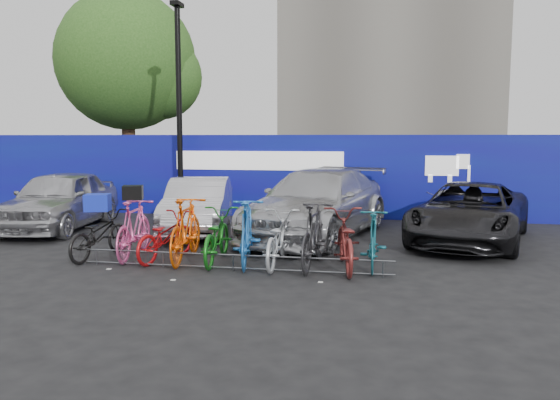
% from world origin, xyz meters
% --- Properties ---
extents(ground, '(100.00, 100.00, 0.00)m').
position_xyz_m(ground, '(0.00, 0.00, 0.00)').
color(ground, black).
rests_on(ground, ground).
extents(hoarding, '(22.00, 0.18, 2.40)m').
position_xyz_m(hoarding, '(0.01, 6.00, 1.20)').
color(hoarding, '#110A90').
rests_on(hoarding, ground).
extents(tree, '(5.40, 5.20, 7.80)m').
position_xyz_m(tree, '(-6.77, 10.06, 5.07)').
color(tree, '#382314').
rests_on(tree, ground).
extents(lamppost, '(0.25, 0.50, 6.11)m').
position_xyz_m(lamppost, '(-3.20, 5.40, 3.27)').
color(lamppost, black).
rests_on(lamppost, ground).
extents(bike_rack, '(5.60, 0.03, 0.30)m').
position_xyz_m(bike_rack, '(-0.00, -0.60, 0.16)').
color(bike_rack, '#595B60').
rests_on(bike_rack, ground).
extents(car_0, '(2.30, 4.60, 1.51)m').
position_xyz_m(car_0, '(-5.50, 2.85, 0.75)').
color(car_0, '#A6A7AB').
rests_on(car_0, ground).
extents(car_1, '(2.18, 4.23, 1.33)m').
position_xyz_m(car_1, '(-1.87, 3.06, 0.66)').
color(car_1, silver).
rests_on(car_1, ground).
extents(car_2, '(3.58, 5.81, 1.57)m').
position_xyz_m(car_2, '(1.07, 3.01, 0.79)').
color(car_2, '#B4B5BA').
rests_on(car_2, ground).
extents(car_3, '(3.47, 5.20, 1.33)m').
position_xyz_m(car_3, '(4.51, 2.88, 0.66)').
color(car_3, black).
rests_on(car_3, ground).
extents(bike_0, '(0.84, 1.83, 0.92)m').
position_xyz_m(bike_0, '(-2.82, -0.09, 0.46)').
color(bike_0, black).
rests_on(bike_0, ground).
extents(bike_1, '(0.74, 1.95, 1.14)m').
position_xyz_m(bike_1, '(-2.15, 0.05, 0.57)').
color(bike_1, '#E34F96').
rests_on(bike_1, ground).
extents(bike_2, '(1.01, 1.83, 0.91)m').
position_xyz_m(bike_2, '(-1.48, -0.02, 0.46)').
color(bike_2, '#B30F13').
rests_on(bike_2, ground).
extents(bike_3, '(0.73, 2.06, 1.21)m').
position_xyz_m(bike_3, '(-1.06, -0.05, 0.61)').
color(bike_3, '#F75609').
rests_on(bike_3, ground).
extents(bike_4, '(0.80, 1.94, 0.99)m').
position_xyz_m(bike_4, '(-0.48, -0.03, 0.50)').
color(bike_4, '#146C17').
rests_on(bike_4, ground).
extents(bike_5, '(0.88, 2.07, 1.20)m').
position_xyz_m(bike_5, '(0.13, -0.10, 0.60)').
color(bike_5, blue).
rests_on(bike_5, ground).
extents(bike_6, '(0.67, 1.88, 0.98)m').
position_xyz_m(bike_6, '(0.70, -0.08, 0.49)').
color(bike_6, '#B5B9BD').
rests_on(bike_6, ground).
extents(bike_7, '(0.71, 2.01, 1.18)m').
position_xyz_m(bike_7, '(1.37, -0.13, 0.59)').
color(bike_7, '#272729').
rests_on(bike_7, ground).
extents(bike_8, '(0.99, 2.08, 1.05)m').
position_xyz_m(bike_8, '(1.93, -0.13, 0.52)').
color(bike_8, maroon).
rests_on(bike_8, ground).
extents(bike_9, '(0.49, 1.73, 1.04)m').
position_xyz_m(bike_9, '(2.42, 0.02, 0.52)').
color(bike_9, '#175F6D').
rests_on(bike_9, ground).
extents(cargo_crate, '(0.53, 0.45, 0.32)m').
position_xyz_m(cargo_crate, '(-2.82, -0.09, 1.09)').
color(cargo_crate, '#162ACA').
rests_on(cargo_crate, bike_0).
extents(cargo_topcase, '(0.45, 0.43, 0.27)m').
position_xyz_m(cargo_topcase, '(-2.15, 0.05, 1.28)').
color(cargo_topcase, black).
rests_on(cargo_topcase, bike_1).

